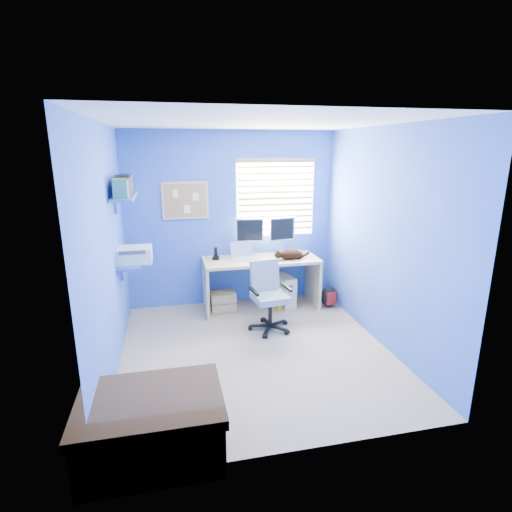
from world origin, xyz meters
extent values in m
cube|color=tan|center=(0.00, 0.00, 0.00)|extent=(3.00, 3.20, 0.00)
cube|color=white|center=(0.00, 0.00, 2.50)|extent=(3.00, 3.20, 0.00)
cube|color=blue|center=(0.00, 1.60, 1.25)|extent=(3.00, 0.01, 2.50)
cube|color=blue|center=(0.00, -1.60, 1.25)|extent=(3.00, 0.01, 2.50)
cube|color=blue|center=(-1.50, 0.00, 1.25)|extent=(0.01, 3.20, 2.50)
cube|color=blue|center=(1.50, 0.00, 1.25)|extent=(0.01, 3.20, 2.50)
cube|color=tan|center=(0.36, 1.26, 0.37)|extent=(1.62, 0.65, 0.74)
cube|color=silver|center=(0.12, 1.29, 0.85)|extent=(0.36, 0.29, 0.22)
cube|color=silver|center=(0.24, 1.50, 1.01)|extent=(0.41, 0.17, 0.54)
cube|color=silver|center=(0.72, 1.48, 1.01)|extent=(0.42, 0.19, 0.54)
cube|color=black|center=(-0.27, 1.36, 0.82)|extent=(0.12, 0.13, 0.17)
imported|color=#377560|center=(0.89, 1.33, 0.79)|extent=(0.10, 0.09, 0.10)
cylinder|color=silver|center=(0.91, 1.37, 0.78)|extent=(0.13, 0.13, 0.07)
ellipsoid|color=black|center=(0.76, 1.14, 0.80)|extent=(0.37, 0.21, 0.13)
cube|color=beige|center=(0.72, 1.29, 0.23)|extent=(0.27, 0.47, 0.45)
cube|color=tan|center=(-0.19, 1.28, 0.14)|extent=(0.35, 0.28, 0.27)
cube|color=yellow|center=(0.58, 1.09, 0.12)|extent=(0.03, 0.17, 0.24)
ellipsoid|color=black|center=(1.34, 1.07, 0.15)|extent=(0.29, 0.23, 0.31)
cube|color=#493020|center=(-1.10, -1.39, 0.24)|extent=(1.01, 0.72, 0.49)
cylinder|color=black|center=(0.30, 0.50, 0.03)|extent=(0.57, 0.57, 0.06)
cylinder|color=black|center=(0.30, 0.50, 0.23)|extent=(0.06, 0.06, 0.34)
cube|color=#8F98A8|center=(0.30, 0.50, 0.44)|extent=(0.46, 0.46, 0.08)
cube|color=#8F98A8|center=(0.28, 0.70, 0.68)|extent=(0.38, 0.11, 0.39)
cube|color=white|center=(0.65, 1.59, 1.55)|extent=(1.15, 0.01, 1.10)
cube|color=#B87F4E|center=(0.65, 1.56, 1.55)|extent=(1.10, 0.03, 1.00)
cube|color=tan|center=(-0.65, 1.58, 1.55)|extent=(0.64, 0.02, 0.52)
cube|color=tan|center=(-0.65, 1.57, 1.55)|extent=(0.58, 0.01, 0.46)
cube|color=#3B5DAF|center=(-1.36, 0.75, 0.92)|extent=(0.26, 0.55, 0.03)
cube|color=silver|center=(-1.32, 0.75, 1.02)|extent=(0.42, 0.34, 0.18)
cube|color=#3B5DAF|center=(-1.37, 0.75, 1.72)|extent=(0.24, 0.90, 0.03)
cube|color=navy|center=(-1.38, 0.75, 1.84)|extent=(0.15, 0.80, 0.22)
camera|label=1|loc=(-0.89, -4.04, 2.25)|focal=28.00mm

